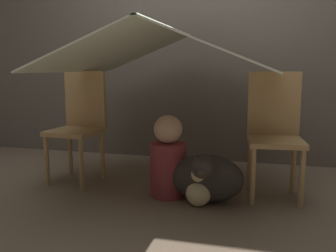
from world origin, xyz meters
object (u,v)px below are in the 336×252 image
chair_right (275,130)px  dog (206,178)px  chair_left (79,122)px  person_front (168,160)px

chair_right → dog: bearing=-154.5°
chair_left → chair_right: 1.55m
chair_left → person_front: bearing=-8.4°
chair_left → person_front: size_ratio=1.51×
chair_left → chair_right: (1.55, -0.00, 0.00)m
chair_right → dog: size_ratio=1.75×
chair_left → dog: 1.18m
chair_right → dog: chair_right is taller
dog → chair_right: bearing=31.6°
dog → person_front: bearing=166.0°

